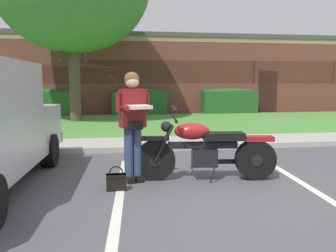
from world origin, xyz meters
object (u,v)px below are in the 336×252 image
at_px(motorcycle, 211,150).
at_px(hedge_center_left, 139,101).
at_px(hedge_center_right, 229,100).
at_px(handbag, 116,181).
at_px(rider_person, 133,118).
at_px(brick_building, 154,76).
at_px(hedge_left, 42,102).

distance_m(motorcycle, hedge_center_left, 11.40).
relative_size(motorcycle, hedge_center_right, 0.84).
xyz_separation_m(motorcycle, handbag, (-1.51, -0.35, -0.34)).
xyz_separation_m(rider_person, brick_building, (2.39, 16.97, 0.93)).
distance_m(handbag, hedge_left, 12.17).
bearing_deg(motorcycle, handbag, -166.75).
distance_m(rider_person, handbag, 0.99).
relative_size(rider_person, brick_building, 0.07).
bearing_deg(rider_person, hedge_center_right, 64.78).
distance_m(hedge_center_right, brick_building, 6.49).
bearing_deg(motorcycle, rider_person, 177.31).
height_order(motorcycle, hedge_center_left, hedge_center_left).
height_order(hedge_left, hedge_center_right, same).
bearing_deg(rider_person, handbag, -123.82).
bearing_deg(hedge_center_left, rider_person, -94.93).
xyz_separation_m(hedge_center_left, brick_building, (1.41, 5.64, 1.29)).
bearing_deg(rider_person, brick_building, 81.98).
relative_size(hedge_left, hedge_center_left, 1.04).
height_order(handbag, hedge_center_left, hedge_center_left).
bearing_deg(hedge_center_right, hedge_left, 180.00).
xyz_separation_m(hedge_left, hedge_center_right, (8.72, 0.00, 0.00)).
relative_size(hedge_left, brick_building, 0.10).
bearing_deg(hedge_center_left, hedge_center_right, 0.00).
xyz_separation_m(handbag, hedge_center_right, (5.62, 11.75, 0.51)).
height_order(rider_person, brick_building, brick_building).
xyz_separation_m(hedge_center_right, brick_building, (-2.95, 5.64, 1.29)).
bearing_deg(rider_person, motorcycle, -2.69).
bearing_deg(hedge_left, motorcycle, -67.97).
relative_size(motorcycle, handbag, 6.22).
height_order(hedge_center_right, brick_building, brick_building).
height_order(motorcycle, hedge_center_right, hedge_center_right).
height_order(hedge_left, hedge_center_left, same).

